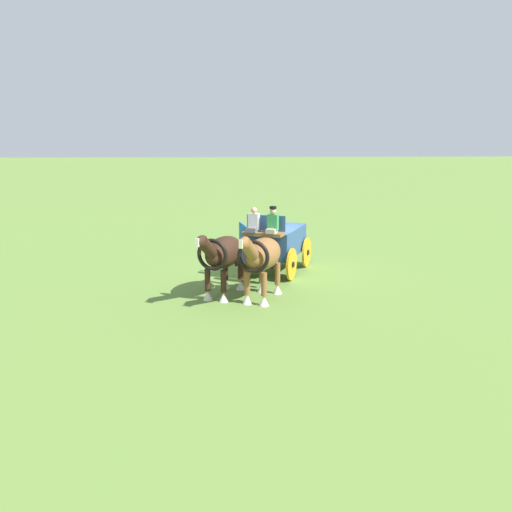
% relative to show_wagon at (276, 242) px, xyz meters
% --- Properties ---
extents(ground_plane, '(220.00, 220.00, 0.00)m').
position_rel_show_wagon_xyz_m(ground_plane, '(-0.16, 0.07, -1.15)').
color(ground_plane, olive).
extents(show_wagon, '(5.52, 3.10, 2.68)m').
position_rel_show_wagon_xyz_m(show_wagon, '(0.00, 0.00, 0.00)').
color(show_wagon, '#2D4C7A').
rests_on(show_wagon, ground).
extents(draft_horse_near, '(2.89, 1.71, 2.27)m').
position_rel_show_wagon_xyz_m(draft_horse_near, '(3.47, -0.79, 0.24)').
color(draft_horse_near, brown).
rests_on(draft_horse_near, ground).
extents(draft_horse_off, '(2.99, 1.75, 2.24)m').
position_rel_show_wagon_xyz_m(draft_horse_off, '(2.96, -1.98, 0.22)').
color(draft_horse_off, '#331E14').
rests_on(draft_horse_off, ground).
extents(sponsor_banner, '(3.16, 0.61, 1.10)m').
position_rel_show_wagon_xyz_m(sponsor_banner, '(-3.68, -0.88, -0.60)').
color(sponsor_banner, '#1959B2').
rests_on(sponsor_banner, ground).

